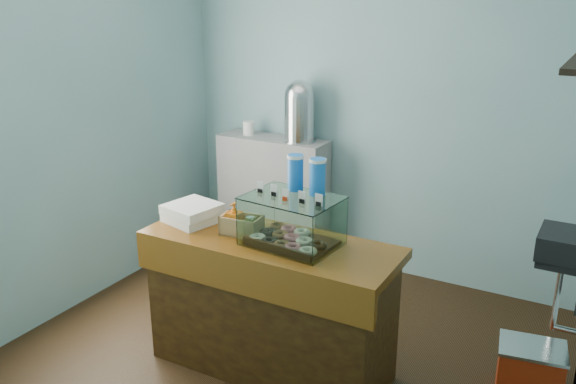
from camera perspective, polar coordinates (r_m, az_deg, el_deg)
The scene contains 9 objects.
ground at distance 4.33m, azimuth 0.15°, elevation -14.35°, with size 3.50×3.50×0.00m, color black.
room_shell at distance 3.69m, azimuth 0.59°, elevation 8.42°, with size 3.54×3.04×2.82m.
counter at distance 3.91m, azimuth -1.68°, elevation -10.49°, with size 1.60×0.60×0.90m.
back_shelf at distance 5.53m, azimuth -1.39°, elevation -0.46°, with size 1.00×0.32×1.10m, color gray.
display_case at distance 3.62m, azimuth 0.59°, elevation -2.27°, with size 0.58×0.45×0.52m.
condiment_crate at distance 3.79m, azimuth -4.53°, elevation -2.91°, with size 0.26×0.17×0.20m.
pastry_boxes at distance 4.02m, azimuth -8.92°, elevation -1.94°, with size 0.37×0.38×0.12m.
coffee_urn at distance 5.19m, azimuth 1.09°, elevation 7.72°, with size 0.29×0.29×0.53m.
red_cooler at distance 4.08m, azimuth 21.68°, elevation -15.29°, with size 0.42×0.35×0.34m.
Camera 1 is at (1.76, -3.18, 2.36)m, focal length 38.00 mm.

